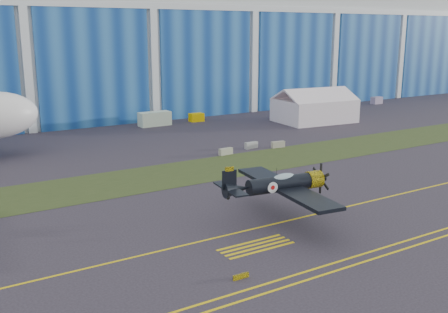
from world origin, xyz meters
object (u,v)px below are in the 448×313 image
warbird (280,184)px  tug (196,117)px  shipping_container (155,119)px  tent (314,105)px

warbird → tug: warbird is taller
warbird → tug: size_ratio=5.77×
warbird → tug: 53.19m
tug → shipping_container: bearing=-177.3°
tent → warbird: bearing=-129.2°
shipping_container → tug: 8.43m
tent → shipping_container: (-26.62, 11.50, -1.90)m
shipping_container → tug: bearing=0.1°
warbird → tent: bearing=52.7°
warbird → tug: bearing=76.2°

